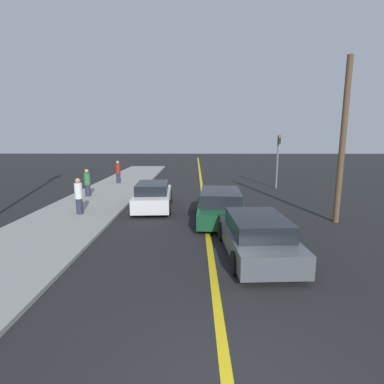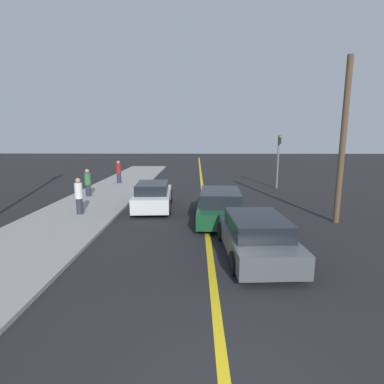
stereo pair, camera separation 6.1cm
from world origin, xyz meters
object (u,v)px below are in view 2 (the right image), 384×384
object	(u,v)px
pedestrian_far_standing	(119,172)
traffic_light	(278,156)
car_near_right_lane	(255,236)
pedestrian_mid_group	(88,183)
pedestrian_near_curb	(79,196)
car_ahead_center	(220,205)
car_far_distant	(153,196)
utility_pole	(343,142)

from	to	relation	value
pedestrian_far_standing	traffic_light	world-z (taller)	traffic_light
car_near_right_lane	pedestrian_mid_group	world-z (taller)	pedestrian_mid_group
pedestrian_near_curb	car_ahead_center	bearing A→B (deg)	-4.32
pedestrian_mid_group	pedestrian_near_curb	bearing A→B (deg)	-75.31
car_near_right_lane	traffic_light	distance (m)	12.67
car_ahead_center	car_far_distant	world-z (taller)	same
pedestrian_far_standing	pedestrian_mid_group	bearing A→B (deg)	-96.19
car_far_distant	traffic_light	distance (m)	9.96
car_far_distant	car_near_right_lane	bearing A→B (deg)	-59.70
car_far_distant	pedestrian_near_curb	size ratio (longest dim) A/B	2.64
traffic_light	car_near_right_lane	bearing A→B (deg)	-107.70
car_near_right_lane	car_far_distant	world-z (taller)	car_far_distant
pedestrian_far_standing	traffic_light	xyz separation A→B (m)	(11.48, -1.60, 1.31)
car_ahead_center	utility_pole	xyz separation A→B (m)	(4.91, -0.33, 2.71)
pedestrian_near_curb	pedestrian_mid_group	size ratio (longest dim) A/B	1.03
car_near_right_lane	car_far_distant	distance (m)	7.19
car_far_distant	pedestrian_mid_group	xyz separation A→B (m)	(-4.22, 2.57, 0.26)
car_near_right_lane	pedestrian_mid_group	size ratio (longest dim) A/B	2.75
pedestrian_near_curb	car_near_right_lane	bearing A→B (deg)	-31.93
pedestrian_mid_group	car_ahead_center	bearing A→B (deg)	-31.78
car_ahead_center	pedestrian_mid_group	bearing A→B (deg)	151.23
pedestrian_far_standing	utility_pole	world-z (taller)	utility_pole
car_near_right_lane	utility_pole	distance (m)	6.14
car_ahead_center	traffic_light	bearing A→B (deg)	63.11
car_ahead_center	car_far_distant	distance (m)	3.79
pedestrian_far_standing	car_near_right_lane	bearing A→B (deg)	-60.53
car_near_right_lane	pedestrian_mid_group	xyz separation A→B (m)	(-8.21, 8.56, 0.29)
traffic_light	car_ahead_center	bearing A→B (deg)	-119.90
car_far_distant	traffic_light	size ratio (longest dim) A/B	1.19
car_near_right_lane	car_ahead_center	size ratio (longest dim) A/B	0.91
car_far_distant	pedestrian_far_standing	bearing A→B (deg)	112.57
traffic_light	utility_pole	xyz separation A→B (m)	(0.31, -8.33, 1.09)
car_near_right_lane	traffic_light	size ratio (longest dim) A/B	1.21
pedestrian_mid_group	pedestrian_far_standing	distance (m)	5.03
pedestrian_near_curb	traffic_light	world-z (taller)	traffic_light
pedestrian_far_standing	pedestrian_near_curb	bearing A→B (deg)	-86.62
car_ahead_center	pedestrian_far_standing	bearing A→B (deg)	128.64
pedestrian_far_standing	traffic_light	size ratio (longest dim) A/B	0.46
pedestrian_near_curb	utility_pole	bearing A→B (deg)	-4.11
car_near_right_lane	utility_pole	bearing A→B (deg)	38.38
car_ahead_center	car_far_distant	xyz separation A→B (m)	(-3.20, 2.03, 0.01)
pedestrian_near_curb	pedestrian_mid_group	distance (m)	4.26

